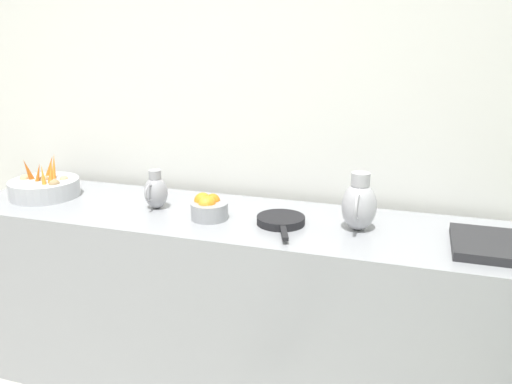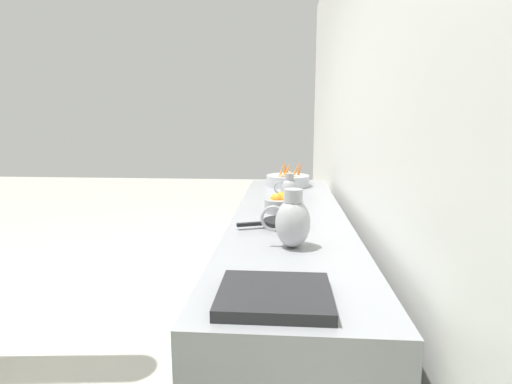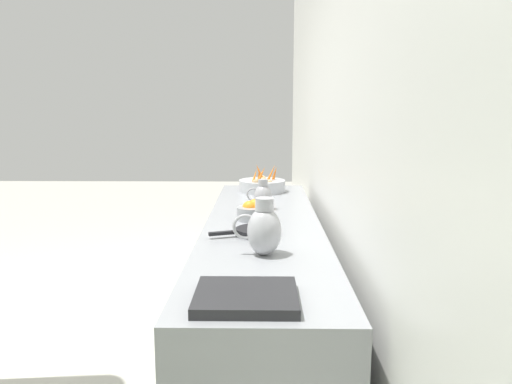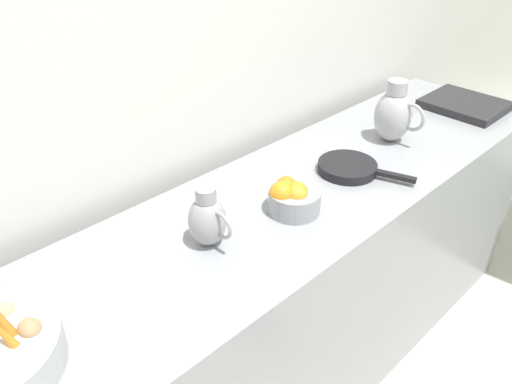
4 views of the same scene
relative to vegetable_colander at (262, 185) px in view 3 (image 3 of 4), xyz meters
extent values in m
plane|color=#ADAA9E|center=(1.51, 0.95, -0.99)|extent=(15.24, 15.24, 0.00)
cube|color=silver|center=(-0.44, 1.52, 0.51)|extent=(0.10, 8.31, 3.00)
cube|color=gray|center=(-0.01, 1.02, -0.52)|extent=(0.64, 2.65, 0.94)
cylinder|color=#ADAFB5|center=(0.00, 0.00, 0.00)|extent=(0.35, 0.35, 0.09)
torus|color=#ADAFB5|center=(0.00, 0.00, -0.04)|extent=(0.21, 0.21, 0.01)
cone|color=orange|center=(0.03, -0.01, 0.08)|extent=(0.04, 0.06, 0.12)
cone|color=orange|center=(0.02, -0.07, 0.08)|extent=(0.09, 0.04, 0.15)
cone|color=orange|center=(-0.06, 0.02, 0.09)|extent=(0.10, 0.07, 0.15)
cone|color=orange|center=(0.01, 0.06, 0.08)|extent=(0.10, 0.06, 0.14)
cone|color=orange|center=(-0.09, -0.03, 0.08)|extent=(0.07, 0.07, 0.14)
cone|color=orange|center=(0.06, 0.05, 0.08)|extent=(0.07, 0.07, 0.12)
ellipsoid|color=tan|center=(0.00, -0.11, 0.04)|extent=(0.06, 0.05, 0.04)
ellipsoid|color=tan|center=(-0.01, 0.00, 0.04)|extent=(0.05, 0.04, 0.04)
ellipsoid|color=tan|center=(-0.05, 0.09, 0.04)|extent=(0.05, 0.04, 0.04)
ellipsoid|color=#9E7F56|center=(0.04, 0.10, 0.04)|extent=(0.06, 0.05, 0.04)
cylinder|color=gray|center=(0.06, 0.96, -0.01)|extent=(0.17, 0.17, 0.08)
sphere|color=orange|center=(0.08, 0.95, 0.02)|extent=(0.07, 0.07, 0.07)
sphere|color=orange|center=(0.02, 0.96, 0.02)|extent=(0.07, 0.07, 0.07)
sphere|color=orange|center=(0.04, 0.91, 0.03)|extent=(0.08, 0.08, 0.08)
sphere|color=orange|center=(0.07, 0.95, 0.02)|extent=(0.07, 0.07, 0.07)
ellipsoid|color=#A3A3A8|center=(-0.01, 1.62, 0.06)|extent=(0.15, 0.15, 0.21)
cylinder|color=#A3A3A8|center=(-0.01, 1.62, 0.18)|extent=(0.08, 0.08, 0.06)
torus|color=#A3A3A8|center=(0.07, 1.62, 0.08)|extent=(0.11, 0.01, 0.11)
ellipsoid|color=#939399|center=(-0.01, 0.65, 0.03)|extent=(0.11, 0.11, 0.16)
cylinder|color=#939399|center=(-0.01, 0.65, 0.12)|extent=(0.06, 0.06, 0.04)
torus|color=#939399|center=(0.06, 0.65, 0.04)|extent=(0.09, 0.01, 0.09)
cube|color=#232326|center=(0.05, 2.15, -0.03)|extent=(0.34, 0.30, 0.04)
cylinder|color=black|center=(0.02, 1.28, -0.03)|extent=(0.22, 0.22, 0.03)
cube|color=black|center=(0.19, 1.34, -0.02)|extent=(0.14, 0.07, 0.02)
camera|label=1|loc=(2.11, 1.84, 0.75)|focal=36.00mm
camera|label=2|loc=(0.02, 3.29, 0.49)|focal=28.21mm
camera|label=3|loc=(0.00, 3.69, 0.59)|focal=34.43mm
camera|label=4|loc=(0.95, -0.09, 0.89)|focal=35.74mm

